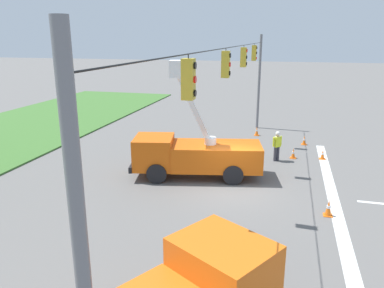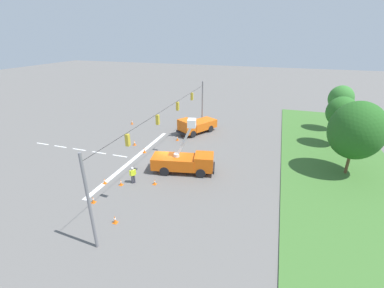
% 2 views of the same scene
% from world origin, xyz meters
% --- Properties ---
extents(ground_plane, '(200.00, 200.00, 0.00)m').
position_xyz_m(ground_plane, '(0.00, 0.00, 0.00)').
color(ground_plane, '#605E5B').
extents(grass_verge, '(56.00, 12.00, 0.10)m').
position_xyz_m(grass_verge, '(0.00, 18.00, 0.05)').
color(grass_verge, '#3D6B2D').
rests_on(grass_verge, ground).
extents(lane_markings, '(17.60, 15.25, 0.01)m').
position_xyz_m(lane_markings, '(0.00, -6.05, 0.00)').
color(lane_markings, silver).
rests_on(lane_markings, ground).
extents(signal_gantry, '(26.20, 0.33, 7.20)m').
position_xyz_m(signal_gantry, '(-0.03, -0.00, 4.58)').
color(signal_gantry, slate).
rests_on(signal_gantry, ground).
extents(tree_far_west, '(3.29, 3.45, 6.84)m').
position_xyz_m(tree_far_west, '(-18.02, 19.53, 4.96)').
color(tree_far_west, brown).
rests_on(tree_far_west, ground).
extents(tree_west, '(3.43, 3.68, 6.56)m').
position_xyz_m(tree_west, '(-11.53, 18.56, 4.60)').
color(tree_west, brown).
rests_on(tree_west, ground).
extents(tree_centre, '(5.00, 5.23, 7.78)m').
position_xyz_m(tree_centre, '(-3.75, 18.44, 4.85)').
color(tree_centre, brown).
rests_on(tree_centre, ground).
extents(utility_truck_bucket_lift, '(3.53, 6.91, 5.92)m').
position_xyz_m(utility_truck_bucket_lift, '(1.17, 2.18, 1.29)').
color(utility_truck_bucket_lift, '#D6560F').
rests_on(utility_truck_bucket_lift, ground).
extents(utility_truck_support_near, '(6.43, 5.17, 2.40)m').
position_xyz_m(utility_truck_support_near, '(-10.40, -0.17, 1.20)').
color(utility_truck_support_near, orange).
rests_on(utility_truck_support_near, ground).
extents(road_worker, '(0.49, 0.49, 1.77)m').
position_xyz_m(road_worker, '(4.88, -1.85, 1.00)').
color(road_worker, '#383842').
rests_on(road_worker, ground).
extents(traffic_cone_foreground_left, '(0.36, 0.36, 0.78)m').
position_xyz_m(traffic_cone_foreground_left, '(-10.96, -11.32, 0.39)').
color(traffic_cone_foreground_left, orange).
rests_on(traffic_cone_foreground_left, ground).
extents(traffic_cone_foreground_right, '(0.36, 0.36, 0.61)m').
position_xyz_m(traffic_cone_foreground_right, '(5.62, -2.81, 0.29)').
color(traffic_cone_foreground_right, orange).
rests_on(traffic_cone_foreground_right, ground).
extents(traffic_cone_mid_left, '(0.36, 0.36, 0.59)m').
position_xyz_m(traffic_cone_mid_left, '(4.47, 0.25, 0.28)').
color(traffic_cone_mid_left, orange).
rests_on(traffic_cone_mid_left, ground).
extents(traffic_cone_mid_right, '(0.36, 0.36, 0.73)m').
position_xyz_m(traffic_cone_mid_right, '(-3.46, -6.53, 0.36)').
color(traffic_cone_mid_right, orange).
rests_on(traffic_cone_mid_right, ground).
extents(traffic_cone_near_bucket, '(0.36, 0.36, 0.67)m').
position_xyz_m(traffic_cone_near_bucket, '(10.51, -0.21, 0.33)').
color(traffic_cone_near_bucket, orange).
rests_on(traffic_cone_near_bucket, ground).
extents(traffic_cone_lane_edge_a, '(0.36, 0.36, 0.68)m').
position_xyz_m(traffic_cone_lane_edge_a, '(-6.82, -1.75, 0.33)').
color(traffic_cone_lane_edge_a, orange).
rests_on(traffic_cone_lane_edge_a, ground).
extents(traffic_cone_lane_edge_b, '(0.36, 0.36, 0.59)m').
position_xyz_m(traffic_cone_lane_edge_b, '(5.87, -4.49, 0.28)').
color(traffic_cone_lane_edge_b, orange).
rests_on(traffic_cone_lane_edge_b, ground).
extents(traffic_cone_far_left, '(0.36, 0.36, 0.62)m').
position_xyz_m(traffic_cone_far_left, '(8.84, -3.52, 0.29)').
color(traffic_cone_far_left, orange).
rests_on(traffic_cone_far_left, ground).
extents(traffic_cone_far_right, '(0.36, 0.36, 0.68)m').
position_xyz_m(traffic_cone_far_right, '(-1.79, -4.18, 0.33)').
color(traffic_cone_far_right, orange).
rests_on(traffic_cone_far_right, ground).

